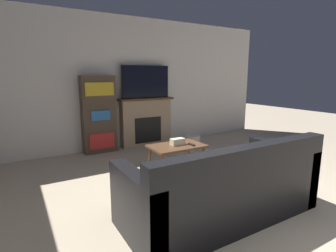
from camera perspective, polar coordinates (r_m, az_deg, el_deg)
name	(u,v)px	position (r m, az deg, el deg)	size (l,w,h in m)	color
ground_plane	(302,245)	(2.87, 27.23, -22.09)	(18.00, 18.00, 0.00)	tan
wall_back	(129,83)	(5.66, -8.55, 9.19)	(6.98, 0.06, 2.70)	silver
fireplace	(146,121)	(5.74, -4.82, 0.99)	(1.23, 0.28, 1.04)	tan
tv	(146,82)	(5.64, -4.87, 9.55)	(1.08, 0.03, 0.68)	black
couch	(223,191)	(2.95, 11.82, -13.67)	(2.15, 0.91, 0.87)	black
coffee_table	(177,149)	(4.14, 1.91, -5.04)	(0.86, 0.54, 0.43)	brown
tissue_box	(177,142)	(4.14, 2.08, -3.40)	(0.22, 0.12, 0.10)	beige
remote_control	(191,144)	(4.14, 5.12, -4.02)	(0.04, 0.15, 0.02)	black
bookshelf	(99,115)	(5.33, -14.81, 2.41)	(0.65, 0.29, 1.51)	#4C3D2D
storage_basket	(193,140)	(5.92, 5.42, -2.98)	(0.34, 0.34, 0.18)	silver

